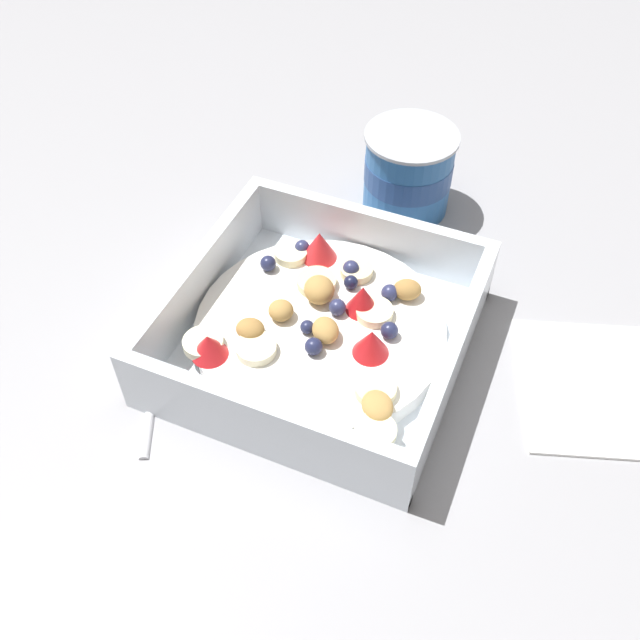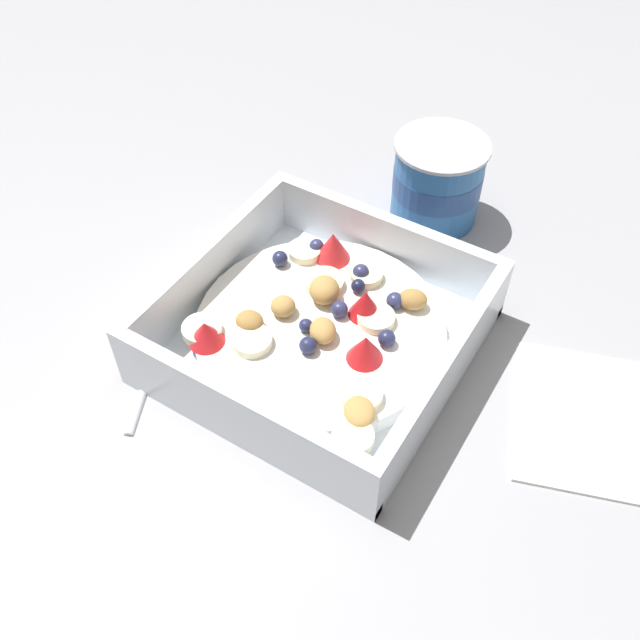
% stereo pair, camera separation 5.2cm
% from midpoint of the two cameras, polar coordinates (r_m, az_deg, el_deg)
% --- Properties ---
extents(ground_plane, '(2.40, 2.40, 0.00)m').
position_cam_midpoint_polar(ground_plane, '(0.56, -3.76, -0.59)').
color(ground_plane, '#9E9EA3').
extents(fruit_bowl, '(0.21, 0.21, 0.06)m').
position_cam_midpoint_polar(fruit_bowl, '(0.53, -2.79, -0.92)').
color(fruit_bowl, white).
rests_on(fruit_bowl, ground).
extents(spoon, '(0.09, 0.16, 0.01)m').
position_cam_midpoint_polar(spoon, '(0.57, -15.08, -0.11)').
color(spoon, silver).
rests_on(spoon, ground).
extents(yogurt_cup, '(0.08, 0.08, 0.08)m').
position_cam_midpoint_polar(yogurt_cup, '(0.64, 4.72, 11.66)').
color(yogurt_cup, '#3370B7').
rests_on(yogurt_cup, ground).
extents(folded_napkin, '(0.15, 0.15, 0.01)m').
position_cam_midpoint_polar(folded_napkin, '(0.55, 19.26, -5.17)').
color(folded_napkin, white).
rests_on(folded_napkin, ground).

